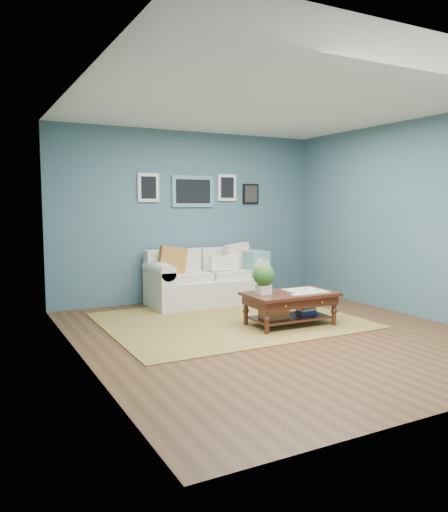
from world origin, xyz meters
TOP-DOWN VIEW (x-y plane):
  - room_shell at (0.00, 0.06)m, footprint 5.00×5.02m
  - area_rug at (-0.16, 0.83)m, footprint 3.23×2.59m
  - loveseat at (0.14, 2.02)m, footprint 1.84×0.83m
  - coffee_table at (0.33, 0.24)m, footprint 1.17×0.70m

SIDE VIEW (x-z plane):
  - area_rug at x=-0.16m, z-range 0.00..0.01m
  - coffee_table at x=0.33m, z-range -0.05..0.76m
  - loveseat at x=0.14m, z-range -0.09..0.86m
  - room_shell at x=0.00m, z-range 0.01..2.71m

